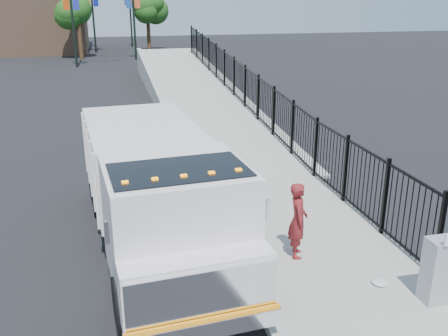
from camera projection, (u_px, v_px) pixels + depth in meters
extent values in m
plane|color=black|center=(235.00, 255.00, 11.00)|extent=(120.00, 120.00, 0.00)
cube|color=#9E998E|center=(358.00, 291.00, 9.56)|extent=(3.55, 12.00, 0.12)
cube|color=#ADAAA3|center=(262.00, 303.00, 9.14)|extent=(0.30, 12.00, 0.16)
cube|color=#9E998E|center=(198.00, 103.00, 26.15)|extent=(3.95, 24.06, 3.19)
cube|color=black|center=(245.00, 100.00, 22.49)|extent=(0.10, 28.00, 1.80)
cube|color=black|center=(155.00, 219.00, 11.39)|extent=(1.63, 7.13, 0.23)
cube|color=white|center=(177.00, 221.00, 8.91)|extent=(2.63, 2.48, 2.08)
cube|color=white|center=(197.00, 284.00, 7.91)|extent=(2.49, 0.93, 1.04)
cube|color=silver|center=(203.00, 297.00, 7.57)|extent=(2.39, 0.28, 0.88)
cube|color=silver|center=(205.00, 329.00, 7.67)|extent=(2.50, 0.40, 0.29)
cube|color=orange|center=(205.00, 320.00, 7.62)|extent=(2.49, 0.26, 0.06)
cube|color=black|center=(179.00, 194.00, 8.47)|extent=(2.39, 1.54, 0.88)
cube|color=white|center=(143.00, 158.00, 12.26)|extent=(2.85, 4.56, 1.77)
cube|color=silver|center=(107.00, 232.00, 7.44)|extent=(0.07, 0.07, 0.36)
cube|color=silver|center=(267.00, 210.00, 8.20)|extent=(0.07, 0.07, 0.36)
cube|color=orange|center=(125.00, 183.00, 7.72)|extent=(0.11, 0.09, 0.06)
cube|color=orange|center=(155.00, 180.00, 7.86)|extent=(0.11, 0.09, 0.06)
cube|color=orange|center=(184.00, 177.00, 8.00)|extent=(0.11, 0.09, 0.06)
cube|color=orange|center=(212.00, 173.00, 8.13)|extent=(0.11, 0.09, 0.06)
cube|color=orange|center=(239.00, 170.00, 8.27)|extent=(0.11, 0.09, 0.06)
cylinder|color=black|center=(125.00, 307.00, 8.30)|extent=(0.42, 1.06, 1.04)
cylinder|color=black|center=(248.00, 284.00, 8.94)|extent=(0.42, 1.06, 1.04)
cylinder|color=black|center=(99.00, 195.00, 12.86)|extent=(0.42, 1.06, 1.04)
cylinder|color=black|center=(181.00, 186.00, 13.50)|extent=(0.42, 1.06, 1.04)
cylinder|color=black|center=(95.00, 180.00, 13.88)|extent=(0.42, 1.06, 1.04)
cylinder|color=black|center=(172.00, 172.00, 14.52)|extent=(0.42, 1.06, 1.04)
imported|color=maroon|center=(298.00, 220.00, 10.47)|extent=(0.55, 0.69, 1.66)
cube|color=gray|center=(440.00, 270.00, 8.95)|extent=(0.55, 0.40, 1.25)
ellipsoid|color=silver|center=(380.00, 282.00, 9.66)|extent=(0.32, 0.32, 0.08)
cylinder|color=black|center=(72.00, 13.00, 37.45)|extent=(0.18, 0.18, 8.00)
cube|color=#2225A2|center=(76.00, 2.00, 37.26)|extent=(0.45, 0.04, 1.10)
cube|color=#C3400D|center=(66.00, 2.00, 37.11)|extent=(0.45, 0.04, 1.10)
cylinder|color=black|center=(134.00, 11.00, 41.87)|extent=(0.18, 0.18, 8.00)
cube|color=#E0522C|center=(137.00, 1.00, 41.68)|extent=(0.45, 0.04, 1.10)
cube|color=#1C4790|center=(129.00, 1.00, 41.53)|extent=(0.45, 0.04, 1.10)
cylinder|color=black|center=(93.00, 9.00, 47.14)|extent=(0.18, 0.18, 8.00)
cube|color=#0E1C99|center=(96.00, 0.00, 46.95)|extent=(0.45, 0.04, 1.10)
cube|color=gold|center=(88.00, 0.00, 46.80)|extent=(0.45, 0.04, 1.10)
cylinder|color=black|center=(130.00, 8.00, 52.06)|extent=(0.18, 0.18, 8.00)
cube|color=#C05321|center=(133.00, 0.00, 51.87)|extent=(0.45, 0.04, 1.10)
cube|color=#224599|center=(126.00, 0.00, 51.72)|extent=(0.45, 0.04, 1.10)
cylinder|color=#382314|center=(80.00, 40.00, 42.88)|extent=(0.36, 0.36, 3.20)
sphere|color=#194714|center=(77.00, 11.00, 42.08)|extent=(2.63, 2.63, 2.63)
cylinder|color=#382314|center=(149.00, 35.00, 48.69)|extent=(0.36, 0.36, 3.20)
sphere|color=#194714|center=(147.00, 9.00, 47.89)|extent=(2.38, 2.38, 2.38)
cylinder|color=#382314|center=(78.00, 31.00, 52.83)|extent=(0.36, 0.36, 3.20)
sphere|color=#194714|center=(76.00, 8.00, 52.04)|extent=(2.60, 2.60, 2.60)
cube|color=#8C664C|center=(31.00, 9.00, 48.12)|extent=(10.00, 10.00, 8.00)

